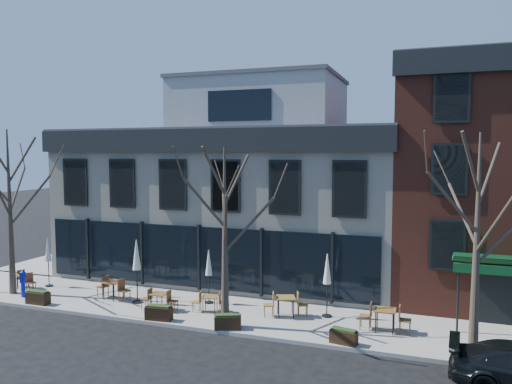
% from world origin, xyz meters
% --- Properties ---
extents(ground, '(120.00, 120.00, 0.00)m').
position_xyz_m(ground, '(0.00, 0.00, 0.00)').
color(ground, black).
rests_on(ground, ground).
extents(sidewalk_front, '(33.50, 4.70, 0.15)m').
position_xyz_m(sidewalk_front, '(3.25, -2.15, 0.07)').
color(sidewalk_front, gray).
rests_on(sidewalk_front, ground).
extents(sidewalk_side, '(4.50, 12.00, 0.15)m').
position_xyz_m(sidewalk_side, '(-11.25, 6.00, 0.07)').
color(sidewalk_side, gray).
rests_on(sidewalk_side, ground).
extents(corner_building, '(18.39, 10.39, 11.10)m').
position_xyz_m(corner_building, '(0.07, 5.07, 4.72)').
color(corner_building, silver).
rests_on(corner_building, ground).
extents(red_brick_building, '(8.20, 11.78, 11.18)m').
position_xyz_m(red_brick_building, '(13.00, 4.98, 5.64)').
color(red_brick_building, brown).
rests_on(red_brick_building, ground).
extents(tree_corner, '(3.93, 3.98, 7.92)m').
position_xyz_m(tree_corner, '(-8.49, -3.20, 4.25)').
color(tree_corner, '#382B21').
rests_on(tree_corner, sidewalk_front).
extents(tree_mid, '(3.50, 3.55, 7.04)m').
position_xyz_m(tree_mid, '(3.01, -3.90, 3.79)').
color(tree_mid, '#382B21').
rests_on(tree_mid, sidewalk_front).
extents(tree_right, '(3.72, 3.77, 7.48)m').
position_xyz_m(tree_right, '(12.01, -3.90, 4.02)').
color(tree_right, '#382B21').
rests_on(tree_right, sidewalk_front).
extents(call_box, '(0.26, 0.26, 1.31)m').
position_xyz_m(call_box, '(-7.52, -3.54, 0.84)').
color(call_box, '#0E15B7').
rests_on(call_box, sidewalk_front).
extents(cafe_set_0, '(1.74, 1.03, 0.90)m').
position_xyz_m(cafe_set_0, '(-8.50, -2.43, 0.61)').
color(cafe_set_0, brown).
rests_on(cafe_set_0, sidewalk_front).
extents(cafe_set_1, '(1.97, 0.91, 1.01)m').
position_xyz_m(cafe_set_1, '(-3.32, -2.36, 0.67)').
color(cafe_set_1, brown).
rests_on(cafe_set_1, sidewalk_front).
extents(cafe_set_2, '(1.72, 0.70, 0.91)m').
position_xyz_m(cafe_set_2, '(-0.45, -3.07, 0.62)').
color(cafe_set_2, brown).
rests_on(cafe_set_2, sidewalk_front).
extents(cafe_set_3, '(1.63, 0.76, 0.84)m').
position_xyz_m(cafe_set_3, '(1.72, -2.56, 0.58)').
color(cafe_set_3, brown).
rests_on(cafe_set_3, sidewalk_front).
extents(cafe_set_4, '(1.94, 1.12, 1.00)m').
position_xyz_m(cafe_set_4, '(4.94, -2.02, 0.66)').
color(cafe_set_4, brown).
rests_on(cafe_set_4, sidewalk_front).
extents(cafe_set_5, '(1.98, 0.80, 1.04)m').
position_xyz_m(cafe_set_5, '(9.00, -2.41, 0.69)').
color(cafe_set_5, brown).
rests_on(cafe_set_5, sidewalk_front).
extents(umbrella_0, '(0.40, 0.40, 2.48)m').
position_xyz_m(umbrella_0, '(-7.76, -1.61, 1.90)').
color(umbrella_0, black).
rests_on(umbrella_0, sidewalk_front).
extents(umbrella_1, '(0.46, 0.46, 2.90)m').
position_xyz_m(umbrella_1, '(-1.95, -2.47, 2.19)').
color(umbrella_1, black).
rests_on(umbrella_1, sidewalk_front).
extents(umbrella_2, '(0.39, 0.39, 2.44)m').
position_xyz_m(umbrella_2, '(1.14, -1.43, 1.87)').
color(umbrella_2, black).
rests_on(umbrella_2, sidewalk_front).
extents(umbrella_4, '(0.42, 0.42, 2.65)m').
position_xyz_m(umbrella_4, '(6.56, -1.48, 2.02)').
color(umbrella_4, black).
rests_on(umbrella_4, sidewalk_front).
extents(planter_0, '(1.08, 0.44, 0.60)m').
position_xyz_m(planter_0, '(-6.07, -4.15, 0.45)').
color(planter_0, black).
rests_on(planter_0, sidewalk_front).
extents(planter_1, '(1.12, 0.53, 0.61)m').
position_xyz_m(planter_1, '(0.19, -4.20, 0.45)').
color(planter_1, black).
rests_on(planter_1, sidewalk_front).
extents(planter_2, '(1.11, 0.78, 0.58)m').
position_xyz_m(planter_2, '(3.23, -4.20, 0.44)').
color(planter_2, black).
rests_on(planter_2, sidewalk_front).
extents(planter_3, '(1.03, 0.56, 0.54)m').
position_xyz_m(planter_3, '(7.73, -4.20, 0.42)').
color(planter_3, black).
rests_on(planter_3, sidewalk_front).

